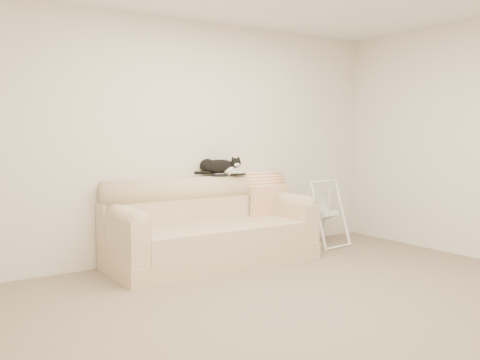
# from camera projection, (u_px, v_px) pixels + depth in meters

# --- Properties ---
(ground_plane) EXTENTS (5.00, 5.00, 0.00)m
(ground_plane) POSITION_uv_depth(u_px,v_px,m) (313.00, 301.00, 4.38)
(ground_plane) COLOR #6E614F
(ground_plane) RESTS_ON ground
(room_shell) EXTENTS (5.04, 4.04, 2.60)m
(room_shell) POSITION_uv_depth(u_px,v_px,m) (315.00, 113.00, 4.24)
(room_shell) COLOR beige
(room_shell) RESTS_ON ground
(sofa) EXTENTS (2.20, 0.93, 0.90)m
(sofa) POSITION_uv_depth(u_px,v_px,m) (209.00, 230.00, 5.67)
(sofa) COLOR #C9AC8F
(sofa) RESTS_ON ground
(remote_a) EXTENTS (0.19, 0.08, 0.03)m
(remote_a) POSITION_uv_depth(u_px,v_px,m) (219.00, 175.00, 5.95)
(remote_a) COLOR black
(remote_a) RESTS_ON sofa
(remote_b) EXTENTS (0.18, 0.09, 0.02)m
(remote_b) POSITION_uv_depth(u_px,v_px,m) (238.00, 174.00, 6.06)
(remote_b) COLOR black
(remote_b) RESTS_ON sofa
(tuxedo_cat) EXTENTS (0.53, 0.37, 0.21)m
(tuxedo_cat) POSITION_uv_depth(u_px,v_px,m) (219.00, 166.00, 5.99)
(tuxedo_cat) COLOR black
(tuxedo_cat) RESTS_ON sofa
(throw_blanket) EXTENTS (0.49, 0.38, 0.58)m
(throw_blanket) POSITION_uv_depth(u_px,v_px,m) (262.00, 188.00, 6.30)
(throw_blanket) COLOR orange
(throw_blanket) RESTS_ON sofa
(baby_swing) EXTENTS (0.55, 0.58, 0.81)m
(baby_swing) POSITION_uv_depth(u_px,v_px,m) (323.00, 213.00, 6.54)
(baby_swing) COLOR white
(baby_swing) RESTS_ON ground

